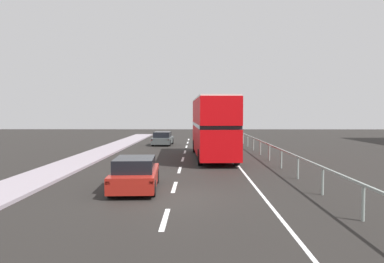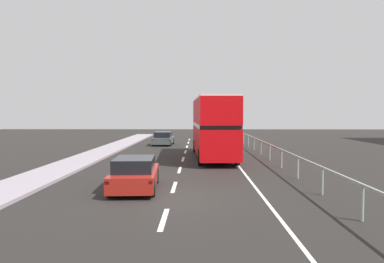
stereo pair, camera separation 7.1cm
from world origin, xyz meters
The scene contains 6 objects.
ground_plane centered at (0.00, 0.00, -0.05)m, with size 75.98×120.00×0.10m, color black.
lane_paint_markings centered at (2.05, 9.00, 0.00)m, with size 3.60×46.00×0.01m.
bridge_side_railing centered at (5.80, 9.00, 0.89)m, with size 0.10×42.00×1.10m.
double_decker_bus_red centered at (2.09, 12.17, 2.27)m, with size 2.93×10.73×4.24m.
hatchback_car_near centered at (-1.59, 1.17, 0.65)m, with size 2.00×4.23×1.34m.
sedan_car_ahead centered at (-2.42, 22.98, 0.64)m, with size 1.94×4.17×1.32m.
Camera 2 is at (1.01, -14.05, 3.14)m, focal length 34.92 mm.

